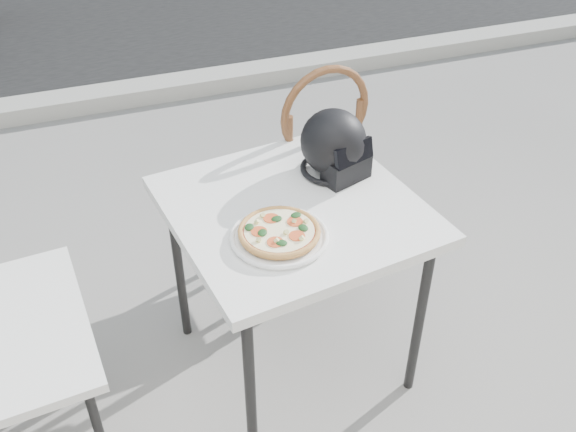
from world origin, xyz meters
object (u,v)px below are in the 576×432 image
object	(u,v)px
plate	(279,237)
cafe_chair_main	(312,159)
helmet	(335,146)
cafe_table_main	(294,221)
pizza	(279,231)

from	to	relation	value
plate	cafe_chair_main	bearing A→B (deg)	60.15
helmet	plate	bearing A→B (deg)	-154.77
plate	helmet	size ratio (longest dim) A/B	1.27
cafe_table_main	plate	bearing A→B (deg)	-124.87
pizza	plate	bearing A→B (deg)	-97.30
helmet	pizza	bearing A→B (deg)	-154.78
cafe_table_main	plate	world-z (taller)	plate
helmet	cafe_chair_main	world-z (taller)	cafe_chair_main
pizza	helmet	distance (m)	0.48
cafe_table_main	helmet	world-z (taller)	helmet
pizza	helmet	size ratio (longest dim) A/B	0.99
plate	pizza	bearing A→B (deg)	82.70
plate	pizza	xyz separation A→B (m)	(0.00, 0.00, 0.02)
helmet	cafe_chair_main	xyz separation A→B (m)	(0.08, 0.42, -0.32)
plate	cafe_chair_main	size ratio (longest dim) A/B	0.37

